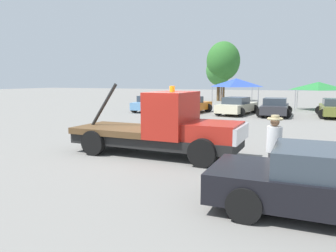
{
  "coord_description": "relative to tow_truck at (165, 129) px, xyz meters",
  "views": [
    {
      "loc": [
        5.07,
        -10.23,
        2.62
      ],
      "look_at": [
        0.5,
        0.0,
        1.05
      ],
      "focal_mm": 35.0,
      "sensor_mm": 36.0,
      "label": 1
    }
  ],
  "objects": [
    {
      "name": "parked_car_charcoal",
      "position": [
        2.09,
        14.91,
        -0.3
      ],
      "size": [
        2.51,
        4.59,
        1.34
      ],
      "rotation": [
        0.0,
        0.0,
        1.62
      ],
      "color": "#2D2D33",
      "rests_on": "ground"
    },
    {
      "name": "person_near_truck",
      "position": [
        3.83,
        -1.76,
        0.09
      ],
      "size": [
        0.39,
        0.39,
        1.76
      ],
      "rotation": [
        0.0,
        0.0,
        2.72
      ],
      "color": "#38383D",
      "rests_on": "ground"
    },
    {
      "name": "canopy_tent_blue",
      "position": [
        -2.09,
        20.63,
        1.45
      ],
      "size": [
        3.65,
        3.65,
        2.8
      ],
      "color": "#9E9EA3",
      "rests_on": "ground"
    },
    {
      "name": "canopy_tent_green",
      "position": [
        4.96,
        21.38,
        1.18
      ],
      "size": [
        3.57,
        3.57,
        2.48
      ],
      "color": "#9E9EA3",
      "rests_on": "ground"
    },
    {
      "name": "tow_truck",
      "position": [
        0.0,
        0.0,
        0.0
      ],
      "size": [
        6.07,
        2.25,
        2.51
      ],
      "rotation": [
        0.0,
        0.0,
        0.0
      ],
      "color": "black",
      "rests_on": "ground"
    },
    {
      "name": "ground_plane",
      "position": [
        -0.38,
        -0.0,
        -0.95
      ],
      "size": [
        160.0,
        160.0,
        0.0
      ],
      "primitive_type": "plane",
      "color": "gray"
    },
    {
      "name": "parked_car_skyblue",
      "position": [
        -8.0,
        14.56,
        -0.3
      ],
      "size": [
        2.67,
        4.77,
        1.34
      ],
      "rotation": [
        0.0,
        0.0,
        1.66
      ],
      "color": "#669ED1",
      "rests_on": "ground"
    },
    {
      "name": "parked_car_cream",
      "position": [
        -0.73,
        14.9,
        -0.3
      ],
      "size": [
        2.8,
        4.93,
        1.34
      ],
      "rotation": [
        0.0,
        0.0,
        1.44
      ],
      "color": "beige",
      "rests_on": "ground"
    },
    {
      "name": "tree_right",
      "position": [
        -6.56,
        30.7,
        2.88
      ],
      "size": [
        3.19,
        3.19,
        5.7
      ],
      "color": "brown",
      "rests_on": "ground"
    },
    {
      "name": "parked_car_olive",
      "position": [
        6.14,
        15.79,
        -0.3
      ],
      "size": [
        2.71,
        4.71,
        1.34
      ],
      "rotation": [
        0.0,
        0.0,
        1.63
      ],
      "color": "olive",
      "rests_on": "ground"
    },
    {
      "name": "parked_car_orange",
      "position": [
        -4.33,
        14.42,
        -0.3
      ],
      "size": [
        2.71,
        4.6,
        1.34
      ],
      "rotation": [
        0.0,
        0.0,
        1.45
      ],
      "color": "orange",
      "rests_on": "ground"
    },
    {
      "name": "tree_center",
      "position": [
        -5.94,
        30.44,
        4.01
      ],
      "size": [
        4.14,
        4.14,
        7.4
      ],
      "color": "brown",
      "rests_on": "ground"
    }
  ]
}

